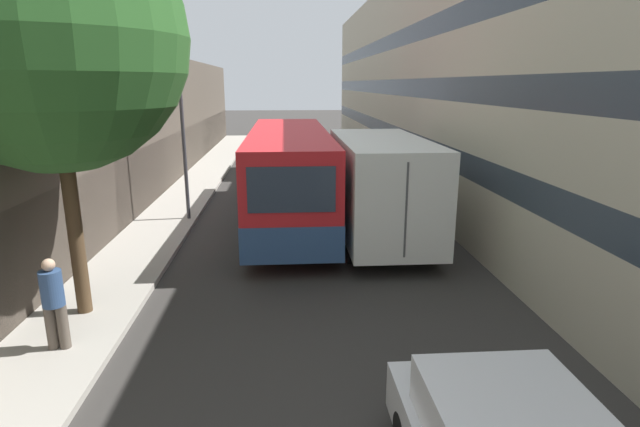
{
  "coord_description": "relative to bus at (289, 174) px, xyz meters",
  "views": [
    {
      "loc": [
        -0.71,
        0.69,
        4.54
      ],
      "look_at": [
        0.09,
        11.91,
        1.6
      ],
      "focal_mm": 28.0,
      "sensor_mm": 36.0,
      "label": 1
    }
  ],
  "objects": [
    {
      "name": "building_right_apartment",
      "position": [
        6.04,
        -2.0,
        2.99
      ],
      "size": [
        2.4,
        60.0,
        9.3
      ],
      "color": "#B7AD93",
      "rests_on": "ground_plane"
    },
    {
      "name": "street_lamp",
      "position": [
        -3.41,
        0.22,
        3.23
      ],
      "size": [
        0.36,
        0.8,
        6.82
      ],
      "color": "#38383D",
      "rests_on": "sidewalk_left"
    },
    {
      "name": "ground_plane",
      "position": [
        0.57,
        -2.0,
        -1.63
      ],
      "size": [
        150.0,
        150.0,
        0.0
      ],
      "primitive_type": "plane",
      "color": "#33302D"
    },
    {
      "name": "pedestrian",
      "position": [
        -4.06,
        -8.28,
        -0.63
      ],
      "size": [
        0.38,
        0.36,
        1.62
      ],
      "color": "brown",
      "rests_on": "sidewalk_left"
    },
    {
      "name": "sidewalk_left",
      "position": [
        -4.18,
        -2.0,
        -1.56
      ],
      "size": [
        2.03,
        60.0,
        0.13
      ],
      "color": "#9E998E",
      "rests_on": "ground_plane"
    },
    {
      "name": "box_truck",
      "position": [
        2.6,
        -1.48,
        0.0
      ],
      "size": [
        2.36,
        8.51,
        3.04
      ],
      "color": "silver",
      "rests_on": "ground_plane"
    },
    {
      "name": "street_tree_left",
      "position": [
        -4.18,
        -6.84,
        3.69
      ],
      "size": [
        4.78,
        4.78,
        7.59
      ],
      "color": "#4C3823",
      "rests_on": "sidewalk_left"
    },
    {
      "name": "building_left_shopfront",
      "position": [
        -6.29,
        -2.0,
        1.0
      ],
      "size": [
        2.4,
        60.0,
        5.8
      ],
      "color": "#51473D",
      "rests_on": "ground_plane"
    },
    {
      "name": "panel_van",
      "position": [
        -0.71,
        9.55,
        -0.49
      ],
      "size": [
        1.89,
        4.19,
        2.04
      ],
      "color": "silver",
      "rests_on": "ground_plane"
    },
    {
      "name": "bus",
      "position": [
        0.0,
        0.0,
        0.0
      ],
      "size": [
        2.48,
        10.57,
        3.07
      ],
      "color": "red",
      "rests_on": "ground_plane"
    }
  ]
}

